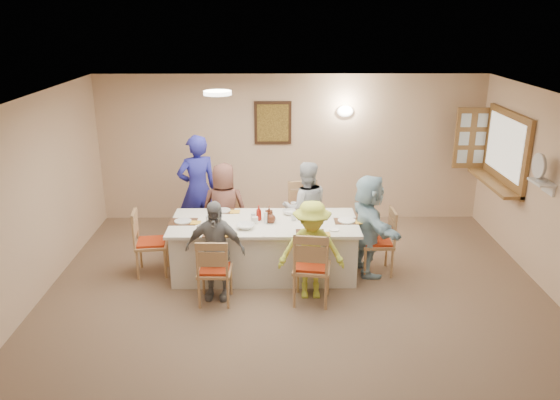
{
  "coord_description": "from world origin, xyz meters",
  "views": [
    {
      "loc": [
        -0.27,
        -5.55,
        3.45
      ],
      "look_at": [
        -0.2,
        1.4,
        1.05
      ],
      "focal_mm": 35.0,
      "sensor_mm": 36.0,
      "label": 1
    }
  ],
  "objects_px": {
    "diner_back_right": "(306,208)",
    "chair_back_right": "(305,217)",
    "serving_hatch": "(506,149)",
    "diner_right_end": "(368,225)",
    "caregiver": "(198,189)",
    "condiment_ketchup": "(259,213)",
    "chair_back_left": "(226,221)",
    "desk_fan": "(541,171)",
    "diner_front_right": "(311,250)",
    "dining_table": "(264,247)",
    "diner_front_left": "(215,250)",
    "diner_back_left": "(224,209)",
    "chair_right_end": "(377,241)",
    "chair_front_left": "(215,269)",
    "chair_left_end": "(151,242)",
    "chair_front_right": "(312,266)"
  },
  "relations": [
    {
      "from": "diner_back_right",
      "to": "chair_back_right",
      "type": "bearing_deg",
      "value": -95.4
    },
    {
      "from": "serving_hatch",
      "to": "diner_right_end",
      "type": "relative_size",
      "value": 1.06
    },
    {
      "from": "diner_right_end",
      "to": "caregiver",
      "type": "bearing_deg",
      "value": 53.26
    },
    {
      "from": "condiment_ketchup",
      "to": "diner_right_end",
      "type": "bearing_deg",
      "value": -2.23
    },
    {
      "from": "chair_back_left",
      "to": "desk_fan",
      "type": "bearing_deg",
      "value": -11.95
    },
    {
      "from": "diner_front_right",
      "to": "chair_back_right",
      "type": "bearing_deg",
      "value": 89.96
    },
    {
      "from": "chair_back_right",
      "to": "diner_back_right",
      "type": "relative_size",
      "value": 0.73
    },
    {
      "from": "condiment_ketchup",
      "to": "dining_table",
      "type": "bearing_deg",
      "value": -38.41
    },
    {
      "from": "desk_fan",
      "to": "caregiver",
      "type": "distance_m",
      "value": 4.84
    },
    {
      "from": "diner_front_left",
      "to": "diner_back_left",
      "type": "bearing_deg",
      "value": 97.84
    },
    {
      "from": "caregiver",
      "to": "desk_fan",
      "type": "bearing_deg",
      "value": 138.74
    },
    {
      "from": "serving_hatch",
      "to": "chair_back_right",
      "type": "bearing_deg",
      "value": -175.12
    },
    {
      "from": "dining_table",
      "to": "diner_back_left",
      "type": "relative_size",
      "value": 1.82
    },
    {
      "from": "chair_right_end",
      "to": "diner_front_right",
      "type": "distance_m",
      "value": 1.18
    },
    {
      "from": "caregiver",
      "to": "chair_front_left",
      "type": "bearing_deg",
      "value": 79.26
    },
    {
      "from": "caregiver",
      "to": "condiment_ketchup",
      "type": "height_order",
      "value": "caregiver"
    },
    {
      "from": "serving_hatch",
      "to": "condiment_ketchup",
      "type": "bearing_deg",
      "value": -164.87
    },
    {
      "from": "diner_front_right",
      "to": "caregiver",
      "type": "xyz_separation_m",
      "value": [
        -1.65,
        1.83,
        0.21
      ]
    },
    {
      "from": "serving_hatch",
      "to": "chair_right_end",
      "type": "height_order",
      "value": "serving_hatch"
    },
    {
      "from": "chair_left_end",
      "to": "condiment_ketchup",
      "type": "height_order",
      "value": "condiment_ketchup"
    },
    {
      "from": "chair_back_left",
      "to": "chair_back_right",
      "type": "distance_m",
      "value": 1.2
    },
    {
      "from": "dining_table",
      "to": "chair_front_left",
      "type": "height_order",
      "value": "chair_front_left"
    },
    {
      "from": "dining_table",
      "to": "chair_front_left",
      "type": "relative_size",
      "value": 2.85
    },
    {
      "from": "desk_fan",
      "to": "caregiver",
      "type": "bearing_deg",
      "value": 162.47
    },
    {
      "from": "diner_front_left",
      "to": "chair_back_left",
      "type": "bearing_deg",
      "value": 97.84
    },
    {
      "from": "desk_fan",
      "to": "diner_right_end",
      "type": "distance_m",
      "value": 2.28
    },
    {
      "from": "chair_back_left",
      "to": "chair_right_end",
      "type": "relative_size",
      "value": 0.98
    },
    {
      "from": "diner_back_right",
      "to": "caregiver",
      "type": "height_order",
      "value": "caregiver"
    },
    {
      "from": "diner_front_right",
      "to": "condiment_ketchup",
      "type": "xyz_separation_m",
      "value": [
        -0.67,
        0.74,
        0.22
      ]
    },
    {
      "from": "diner_right_end",
      "to": "diner_front_left",
      "type": "bearing_deg",
      "value": 96.83
    },
    {
      "from": "chair_back_left",
      "to": "chair_left_end",
      "type": "height_order",
      "value": "chair_left_end"
    },
    {
      "from": "chair_back_right",
      "to": "chair_front_left",
      "type": "distance_m",
      "value": 2.0
    },
    {
      "from": "dining_table",
      "to": "condiment_ketchup",
      "type": "distance_m",
      "value": 0.49
    },
    {
      "from": "serving_hatch",
      "to": "chair_front_right",
      "type": "bearing_deg",
      "value": -148.45
    },
    {
      "from": "desk_fan",
      "to": "chair_right_end",
      "type": "bearing_deg",
      "value": 171.55
    },
    {
      "from": "diner_back_right",
      "to": "chair_front_right",
      "type": "bearing_deg",
      "value": 84.6
    },
    {
      "from": "serving_hatch",
      "to": "diner_front_left",
      "type": "distance_m",
      "value": 4.65
    },
    {
      "from": "chair_front_left",
      "to": "diner_back_left",
      "type": "xyz_separation_m",
      "value": [
        0.0,
        1.48,
        0.25
      ]
    },
    {
      "from": "chair_front_left",
      "to": "diner_back_left",
      "type": "relative_size",
      "value": 0.64
    },
    {
      "from": "chair_front_left",
      "to": "chair_right_end",
      "type": "height_order",
      "value": "chair_right_end"
    },
    {
      "from": "chair_right_end",
      "to": "diner_back_left",
      "type": "height_order",
      "value": "diner_back_left"
    },
    {
      "from": "chair_left_end",
      "to": "condiment_ketchup",
      "type": "xyz_separation_m",
      "value": [
        1.48,
        0.06,
        0.4
      ]
    },
    {
      "from": "chair_right_end",
      "to": "diner_back_left",
      "type": "distance_m",
      "value": 2.27
    },
    {
      "from": "chair_right_end",
      "to": "dining_table",
      "type": "bearing_deg",
      "value": -90.83
    },
    {
      "from": "serving_hatch",
      "to": "caregiver",
      "type": "height_order",
      "value": "serving_hatch"
    },
    {
      "from": "diner_back_left",
      "to": "chair_front_right",
      "type": "bearing_deg",
      "value": 132.77
    },
    {
      "from": "diner_front_left",
      "to": "diner_front_right",
      "type": "xyz_separation_m",
      "value": [
        1.2,
        0.0,
        -0.0
      ]
    },
    {
      "from": "serving_hatch",
      "to": "chair_front_left",
      "type": "bearing_deg",
      "value": -156.26
    },
    {
      "from": "condiment_ketchup",
      "to": "chair_right_end",
      "type": "bearing_deg",
      "value": -2.05
    },
    {
      "from": "chair_front_left",
      "to": "diner_right_end",
      "type": "distance_m",
      "value": 2.19
    }
  ]
}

